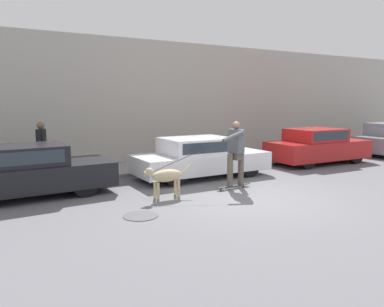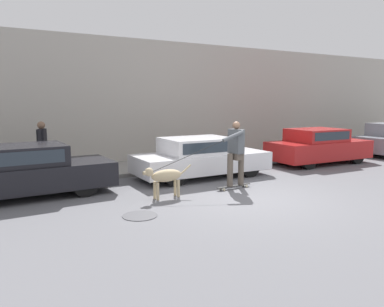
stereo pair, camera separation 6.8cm
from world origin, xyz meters
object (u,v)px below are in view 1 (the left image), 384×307
pedestrian_with_bag (42,146)px  parked_car_1 (200,158)px  parked_car_0 (19,172)px  skateboarder (235,151)px  dog (165,176)px  parked_car_2 (317,147)px

pedestrian_with_bag → parked_car_1: bearing=-4.0°
parked_car_0 → skateboarder: 5.39m
dog → skateboarder: skateboarder is taller
parked_car_0 → dog: size_ratio=3.36×
parked_car_1 → dog: size_ratio=3.19×
parked_car_1 → skateboarder: skateboarder is taller
parked_car_1 → parked_car_2: 5.09m
skateboarder → pedestrian_with_bag: (-4.27, 3.74, -0.00)m
dog → pedestrian_with_bag: 4.36m
parked_car_0 → dog: (3.04, -1.75, -0.10)m
dog → parked_car_0: bearing=-33.1°
parked_car_2 → pedestrian_with_bag: pedestrian_with_bag is taller
parked_car_0 → parked_car_2: (10.15, 0.00, -0.00)m
parked_car_1 → skateboarder: (0.03, -1.76, 0.42)m
parked_car_0 → skateboarder: skateboarder is taller
parked_car_0 → parked_car_1: 5.06m
pedestrian_with_bag → parked_car_2: bearing=9.1°
parked_car_0 → parked_car_1: bearing=-2.1°
parked_car_0 → dog: 3.50m
parked_car_0 → parked_car_2: size_ratio=1.10×
dog → pedestrian_with_bag: bearing=-62.5°
dog → skateboarder: size_ratio=0.44×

